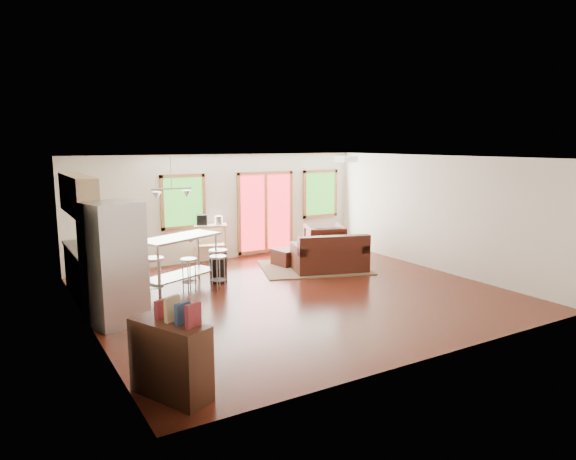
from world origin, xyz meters
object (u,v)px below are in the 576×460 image
rug (314,267)px  ottoman (288,257)px  coffee_table (320,250)px  island (180,253)px  armchair (325,240)px  loveseat (330,256)px  kitchen_cart (209,230)px  refrigerator (114,264)px

rug → ottoman: (-0.39, 0.55, 0.18)m
coffee_table → island: island is taller
armchair → coffee_table: bearing=68.1°
loveseat → coffee_table: size_ratio=1.74×
kitchen_cart → ottoman: bearing=-38.4°
island → kitchen_cart: size_ratio=1.52×
island → refrigerator: bearing=-137.5°
armchair → ottoman: armchair is taller
ottoman → refrigerator: size_ratio=0.30×
coffee_table → armchair: bearing=46.7°
rug → ottoman: bearing=125.5°
coffee_table → kitchen_cart: (-2.20, 1.50, 0.45)m
armchair → kitchen_cart: kitchen_cart is taller
coffee_table → refrigerator: (-5.10, -1.72, 0.63)m
rug → coffee_table: size_ratio=2.30×
rug → armchair: bearing=42.4°
rug → kitchen_cart: (-1.88, 1.73, 0.80)m
ottoman → coffee_table: bearing=-24.0°
loveseat → refrigerator: 5.08m
rug → coffee_table: 0.53m
coffee_table → ottoman: bearing=156.0°
loveseat → coffee_table: loveseat is taller
kitchen_cart → coffee_table: bearing=-34.2°
rug → loveseat: size_ratio=1.32×
coffee_table → kitchen_cart: bearing=145.8°
loveseat → refrigerator: bearing=-150.2°
rug → refrigerator: size_ratio=1.22×
ottoman → kitchen_cart: kitchen_cart is taller
refrigerator → kitchen_cart: 4.33m
rug → armchair: (0.79, 0.72, 0.46)m
rug → loveseat: (0.15, -0.43, 0.33)m
rug → kitchen_cart: bearing=137.4°
coffee_table → refrigerator: bearing=-161.4°
armchair → kitchen_cart: size_ratio=0.79×
ottoman → loveseat: bearing=-61.3°
loveseat → island: (-3.38, 0.36, 0.39)m
coffee_table → island: (-3.56, -0.30, 0.37)m
loveseat → armchair: (0.65, 1.15, 0.13)m
loveseat → refrigerator: (-4.92, -1.06, 0.64)m
rug → refrigerator: refrigerator is taller
ottoman → kitchen_cart: 1.99m
coffee_table → kitchen_cart: 2.70m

